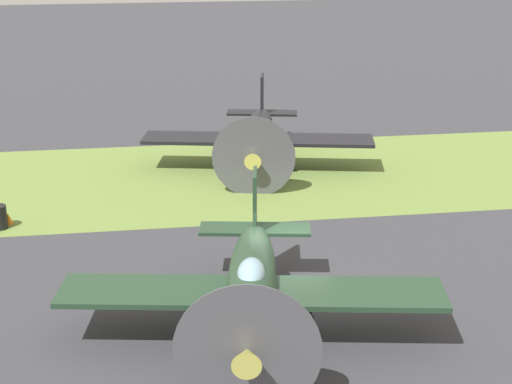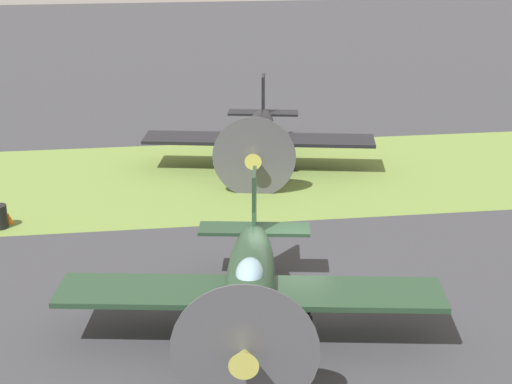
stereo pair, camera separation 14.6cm
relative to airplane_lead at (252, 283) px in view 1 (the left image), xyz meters
name	(u,v)px [view 1 (the left image)]	position (x,y,z in m)	size (l,w,h in m)	color
ground_plane	(285,288)	(-1.43, -2.63, -1.59)	(160.00, 160.00, 0.00)	#38383D
grass_verge	(241,177)	(-1.43, -13.69, -1.59)	(120.00, 11.00, 0.01)	olive
airplane_lead	(252,283)	(0.00, 0.00, 0.00)	(10.76, 8.57, 3.81)	#233D28
airplane_wingman	(258,134)	(-2.42, -15.02, -0.02)	(10.61, 8.48, 3.76)	black
runway_marker_cone	(8,219)	(8.02, -9.48, -1.37)	(0.36, 0.36, 0.44)	orange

